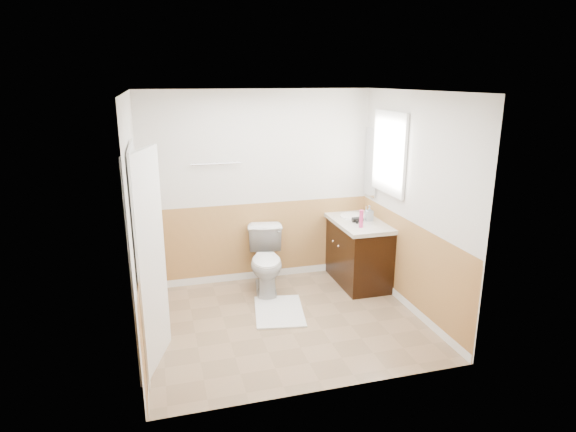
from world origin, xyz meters
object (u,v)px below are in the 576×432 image
object	(u,v)px
bath_mat	(279,311)
vanity_cabinet	(357,252)
toilet	(267,261)
soap_dispenser	(369,213)
lotion_bottle	(361,219)

from	to	relation	value
bath_mat	vanity_cabinet	distance (m)	1.43
toilet	bath_mat	distance (m)	0.74
toilet	soap_dispenser	world-z (taller)	soap_dispenser
toilet	bath_mat	bearing A→B (deg)	-80.07
bath_mat	lotion_bottle	world-z (taller)	lotion_bottle
vanity_cabinet	soap_dispenser	bearing A→B (deg)	-30.01
bath_mat	lotion_bottle	distance (m)	1.50
toilet	bath_mat	world-z (taller)	toilet
toilet	bath_mat	size ratio (longest dim) A/B	1.00
lotion_bottle	toilet	bearing A→B (deg)	163.74
toilet	soap_dispenser	xyz separation A→B (m)	(1.35, -0.08, 0.55)
vanity_cabinet	bath_mat	bearing A→B (deg)	-153.30
toilet	lotion_bottle	world-z (taller)	lotion_bottle
toilet	vanity_cabinet	distance (m)	1.23
lotion_bottle	vanity_cabinet	bearing A→B (deg)	72.41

